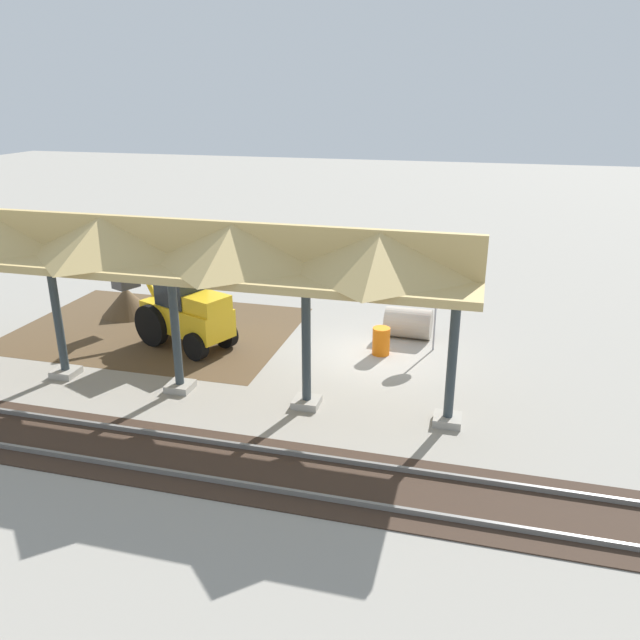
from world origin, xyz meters
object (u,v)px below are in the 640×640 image
at_px(backhoe, 184,308).
at_px(traffic_barrel, 381,341).
at_px(stop_sign, 436,299).
at_px(concrete_pipe, 408,323).

height_order(backhoe, traffic_barrel, backhoe).
distance_m(stop_sign, traffic_barrel, 2.20).
bearing_deg(backhoe, concrete_pipe, -160.15).
bearing_deg(stop_sign, concrete_pipe, -44.97).
relative_size(stop_sign, backhoe, 0.48).
xyz_separation_m(concrete_pipe, traffic_barrel, (0.64, 1.72, -0.06)).
distance_m(backhoe, concrete_pipe, 7.56).
bearing_deg(backhoe, traffic_barrel, -172.63).
height_order(stop_sign, traffic_barrel, stop_sign).
xyz_separation_m(backhoe, concrete_pipe, (-7.08, -2.56, -0.76)).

